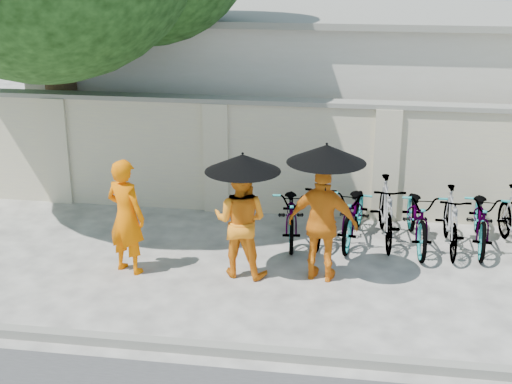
# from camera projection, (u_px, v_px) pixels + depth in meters

# --- Properties ---
(ground) EXTENTS (80.00, 80.00, 0.00)m
(ground) POSITION_uv_depth(u_px,v_px,m) (242.00, 289.00, 10.08)
(ground) COLOR beige
(kerb) EXTENTS (40.00, 0.16, 0.12)m
(kerb) POSITION_uv_depth(u_px,v_px,m) (218.00, 349.00, 8.47)
(kerb) COLOR gray
(kerb) RESTS_ON ground
(compound_wall) EXTENTS (20.00, 0.30, 2.00)m
(compound_wall) POSITION_uv_depth(u_px,v_px,m) (329.00, 161.00, 12.60)
(compound_wall) COLOR beige
(compound_wall) RESTS_ON ground
(building_behind) EXTENTS (14.00, 6.00, 3.20)m
(building_behind) POSITION_uv_depth(u_px,v_px,m) (385.00, 89.00, 15.80)
(building_behind) COLOR beige
(building_behind) RESTS_ON ground
(monk_left) EXTENTS (0.74, 0.62, 1.73)m
(monk_left) POSITION_uv_depth(u_px,v_px,m) (126.00, 216.00, 10.38)
(monk_left) COLOR #FE7000
(monk_left) RESTS_ON ground
(monk_center) EXTENTS (0.91, 0.76, 1.68)m
(monk_center) POSITION_uv_depth(u_px,v_px,m) (241.00, 221.00, 10.29)
(monk_center) COLOR orange
(monk_center) RESTS_ON ground
(parasol_center) EXTENTS (1.08, 1.08, 0.91)m
(parasol_center) POSITION_uv_depth(u_px,v_px,m) (243.00, 163.00, 9.91)
(parasol_center) COLOR black
(parasol_center) RESTS_ON ground
(monk_right) EXTENTS (1.07, 0.60, 1.72)m
(monk_right) POSITION_uv_depth(u_px,v_px,m) (323.00, 224.00, 10.12)
(monk_right) COLOR orange
(monk_right) RESTS_ON ground
(parasol_right) EXTENTS (1.10, 1.10, 1.07)m
(parasol_right) POSITION_uv_depth(u_px,v_px,m) (327.00, 154.00, 9.70)
(parasol_right) COLOR black
(parasol_right) RESTS_ON ground
(bike_0) EXTENTS (0.83, 1.87, 0.95)m
(bike_0) POSITION_uv_depth(u_px,v_px,m) (292.00, 212.00, 11.67)
(bike_0) COLOR gray
(bike_0) RESTS_ON ground
(bike_1) EXTENTS (0.64, 1.79, 1.06)m
(bike_1) POSITION_uv_depth(u_px,v_px,m) (323.00, 209.00, 11.64)
(bike_1) COLOR gray
(bike_1) RESTS_ON ground
(bike_2) EXTENTS (0.89, 1.96, 0.99)m
(bike_2) POSITION_uv_depth(u_px,v_px,m) (354.00, 212.00, 11.61)
(bike_2) COLOR gray
(bike_2) RESTS_ON ground
(bike_3) EXTENTS (0.64, 1.79, 1.05)m
(bike_3) POSITION_uv_depth(u_px,v_px,m) (386.00, 211.00, 11.55)
(bike_3) COLOR gray
(bike_3) RESTS_ON ground
(bike_4) EXTENTS (0.83, 1.98, 1.02)m
(bike_4) POSITION_uv_depth(u_px,v_px,m) (418.00, 216.00, 11.40)
(bike_4) COLOR gray
(bike_4) RESTS_ON ground
(bike_5) EXTENTS (0.48, 1.65, 0.99)m
(bike_5) POSITION_uv_depth(u_px,v_px,m) (451.00, 221.00, 11.25)
(bike_5) COLOR gray
(bike_5) RESTS_ON ground
(bike_6) EXTENTS (0.81, 1.94, 1.00)m
(bike_6) POSITION_uv_depth(u_px,v_px,m) (482.00, 217.00, 11.38)
(bike_6) COLOR gray
(bike_6) RESTS_ON ground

